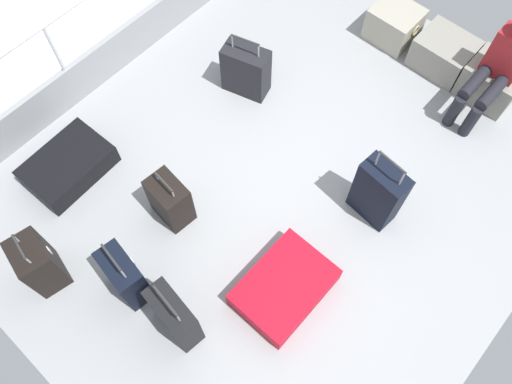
# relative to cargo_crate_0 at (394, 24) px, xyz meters

# --- Properties ---
(ground_plane) EXTENTS (4.40, 5.20, 0.06)m
(ground_plane) POSITION_rel_cargo_crate_0_xyz_m (0.30, -2.11, -0.22)
(ground_plane) COLOR #939699
(gunwale_port) EXTENTS (0.06, 5.20, 0.45)m
(gunwale_port) POSITION_rel_cargo_crate_0_xyz_m (-1.87, -2.11, 0.04)
(gunwale_port) COLOR #939699
(gunwale_port) RESTS_ON ground_plane
(railing_port) EXTENTS (0.04, 4.20, 1.02)m
(railing_port) POSITION_rel_cargo_crate_0_xyz_m (-1.87, -2.11, 0.59)
(railing_port) COLOR silver
(railing_port) RESTS_ON ground_plane
(sea_wake) EXTENTS (12.00, 12.00, 0.01)m
(sea_wake) POSITION_rel_cargo_crate_0_xyz_m (-3.30, -2.11, -0.53)
(sea_wake) COLOR #6B99A8
(sea_wake) RESTS_ON ground_plane
(cargo_crate_0) EXTENTS (0.52, 0.44, 0.37)m
(cargo_crate_0) POSITION_rel_cargo_crate_0_xyz_m (0.00, 0.00, 0.00)
(cargo_crate_0) COLOR #9E9989
(cargo_crate_0) RESTS_ON ground_plane
(cargo_crate_1) EXTENTS (0.60, 0.46, 0.36)m
(cargo_crate_1) POSITION_rel_cargo_crate_0_xyz_m (0.61, 0.01, -0.01)
(cargo_crate_1) COLOR gray
(cargo_crate_1) RESTS_ON ground_plane
(cargo_crate_2) EXTENTS (0.57, 0.45, 0.39)m
(cargo_crate_2) POSITION_rel_cargo_crate_0_xyz_m (1.17, 0.01, 0.01)
(cargo_crate_2) COLOR gray
(cargo_crate_2) RESTS_ON ground_plane
(passenger_seated) EXTENTS (0.34, 0.66, 1.09)m
(passenger_seated) POSITION_rel_cargo_crate_0_xyz_m (1.17, -0.17, 0.39)
(passenger_seated) COLOR maroon
(passenger_seated) RESTS_ON ground_plane
(suitcase_0) EXTENTS (0.56, 0.80, 0.22)m
(suitcase_0) POSITION_rel_cargo_crate_0_xyz_m (-1.26, -3.39, -0.08)
(suitcase_0) COLOR black
(suitcase_0) RESTS_ON ground_plane
(suitcase_1) EXTENTS (0.43, 0.25, 0.88)m
(suitcase_1) POSITION_rel_cargo_crate_0_xyz_m (1.07, -1.83, 0.16)
(suitcase_1) COLOR black
(suitcase_1) RESTS_ON ground_plane
(suitcase_2) EXTENTS (0.38, 0.28, 0.61)m
(suitcase_2) POSITION_rel_cargo_crate_0_xyz_m (-0.23, -3.04, 0.07)
(suitcase_2) COLOR black
(suitcase_2) RESTS_ON ground_plane
(suitcase_3) EXTENTS (0.50, 0.35, 0.71)m
(suitcase_3) POSITION_rel_cargo_crate_0_xyz_m (-0.69, -1.56, 0.09)
(suitcase_3) COLOR black
(suitcase_3) RESTS_ON ground_plane
(suitcase_4) EXTENTS (0.45, 0.25, 0.78)m
(suitcase_4) POSITION_rel_cargo_crate_0_xyz_m (0.53, -3.71, 0.12)
(suitcase_4) COLOR black
(suitcase_4) RESTS_ON ground_plane
(suitcase_5) EXTENTS (0.40, 0.33, 0.68)m
(suitcase_5) POSITION_rel_cargo_crate_0_xyz_m (-0.60, -4.15, 0.10)
(suitcase_5) COLOR black
(suitcase_5) RESTS_ON ground_plane
(suitcase_6) EXTENTS (0.42, 0.27, 0.74)m
(suitcase_6) POSITION_rel_cargo_crate_0_xyz_m (-0.00, -3.75, 0.09)
(suitcase_6) COLOR black
(suitcase_6) RESTS_ON ground_plane
(suitcase_7) EXTENTS (0.58, 0.81, 0.20)m
(suitcase_7) POSITION_rel_cargo_crate_0_xyz_m (0.98, -2.93, -0.09)
(suitcase_7) COLOR #B70C1E
(suitcase_7) RESTS_ON ground_plane
(paper_cup) EXTENTS (0.08, 0.08, 0.10)m
(paper_cup) POSITION_rel_cargo_crate_0_xyz_m (0.94, -1.38, -0.14)
(paper_cup) COLOR white
(paper_cup) RESTS_ON ground_plane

